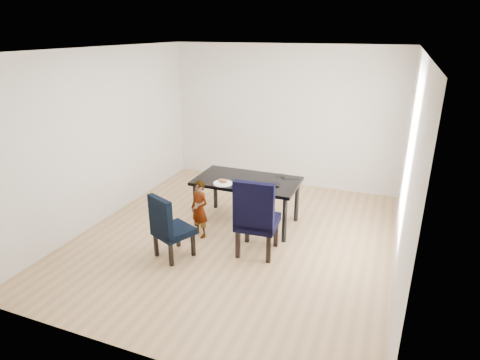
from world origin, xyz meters
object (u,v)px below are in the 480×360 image
at_px(dining_table, 247,202).
at_px(laptop, 268,184).
at_px(chair_right, 258,215).
at_px(chair_left, 173,226).
at_px(plate, 223,183).
at_px(child, 199,209).

bearing_deg(dining_table, laptop, -15.31).
xyz_separation_m(dining_table, chair_right, (0.45, -0.78, 0.19)).
bearing_deg(chair_left, dining_table, 90.22).
distance_m(chair_left, chair_right, 1.15).
bearing_deg(dining_table, chair_right, -60.15).
xyz_separation_m(dining_table, plate, (-0.28, -0.30, 0.38)).
bearing_deg(plate, dining_table, 47.28).
xyz_separation_m(chair_left, child, (0.07, 0.64, -0.02)).
bearing_deg(chair_right, chair_left, -157.40).
relative_size(child, laptop, 2.82).
bearing_deg(plate, chair_left, -106.77).
bearing_deg(child, chair_left, -73.83).
relative_size(chair_left, child, 1.05).
bearing_deg(child, laptop, 54.09).
distance_m(chair_left, child, 0.65).
bearing_deg(dining_table, chair_left, -114.08).
bearing_deg(chair_left, chair_right, 50.89).
height_order(dining_table, chair_right, chair_right).
xyz_separation_m(chair_left, plate, (0.30, 0.99, 0.30)).
xyz_separation_m(chair_right, plate, (-0.73, 0.48, 0.19)).
distance_m(dining_table, plate, 0.56).
xyz_separation_m(plate, laptop, (0.65, 0.20, 0.00)).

